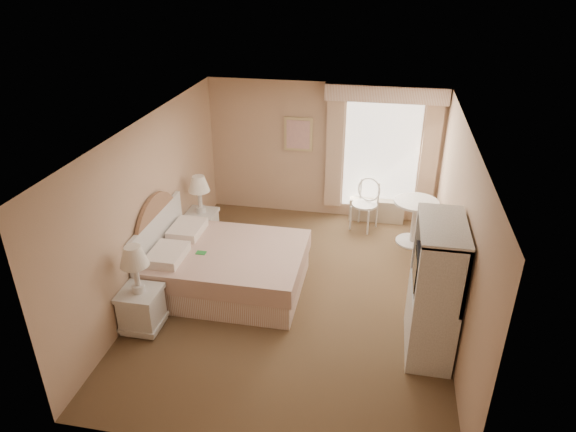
% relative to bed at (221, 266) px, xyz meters
% --- Properties ---
extents(room, '(4.21, 5.51, 2.51)m').
position_rel_bed_xyz_m(room, '(1.12, 0.00, 0.89)').
color(room, brown).
rests_on(room, ground).
extents(window, '(2.05, 0.22, 2.51)m').
position_rel_bed_xyz_m(window, '(2.17, 2.66, 0.98)').
color(window, white).
rests_on(window, room).
extents(framed_art, '(0.52, 0.04, 0.62)m').
position_rel_bed_xyz_m(framed_art, '(0.67, 2.72, 1.19)').
color(framed_art, tan).
rests_on(framed_art, room).
extents(bed, '(2.18, 1.71, 1.52)m').
position_rel_bed_xyz_m(bed, '(0.00, 0.00, 0.00)').
color(bed, tan).
rests_on(bed, room).
extents(nightstand_near, '(0.51, 0.51, 1.22)m').
position_rel_bed_xyz_m(nightstand_near, '(-0.72, -1.11, 0.10)').
color(nightstand_near, white).
rests_on(nightstand_near, room).
extents(nightstand_far, '(0.50, 0.50, 1.21)m').
position_rel_bed_xyz_m(nightstand_far, '(-0.72, 1.23, 0.09)').
color(nightstand_far, white).
rests_on(nightstand_far, room).
extents(round_table, '(0.74, 0.74, 0.78)m').
position_rel_bed_xyz_m(round_table, '(2.81, 1.91, 0.16)').
color(round_table, silver).
rests_on(round_table, room).
extents(cafe_chair, '(0.59, 0.59, 0.93)m').
position_rel_bed_xyz_m(cafe_chair, '(1.97, 2.33, 0.18)').
color(cafe_chair, silver).
rests_on(cafe_chair, room).
extents(armoire, '(0.53, 1.05, 1.75)m').
position_rel_bed_xyz_m(armoire, '(2.93, -0.79, 0.36)').
color(armoire, white).
rests_on(armoire, room).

